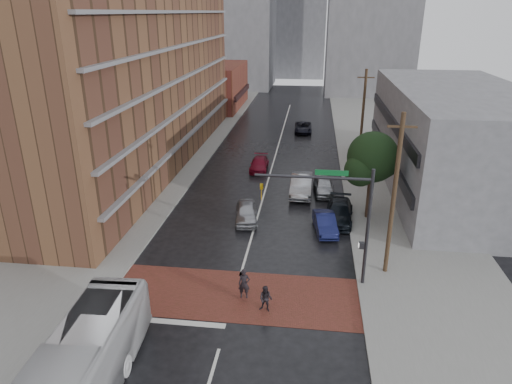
% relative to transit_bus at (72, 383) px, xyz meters
% --- Properties ---
extents(ground, '(160.00, 160.00, 0.00)m').
position_rel_transit_bus_xyz_m(ground, '(4.84, 8.43, -1.61)').
color(ground, black).
rests_on(ground, ground).
extents(crosswalk, '(14.00, 5.00, 0.02)m').
position_rel_transit_bus_xyz_m(crosswalk, '(4.84, 8.93, -1.60)').
color(crosswalk, maroon).
rests_on(crosswalk, ground).
extents(sidewalk_west, '(9.00, 90.00, 0.15)m').
position_rel_transit_bus_xyz_m(sidewalk_west, '(-6.66, 33.43, -1.53)').
color(sidewalk_west, gray).
rests_on(sidewalk_west, ground).
extents(sidewalk_east, '(9.00, 90.00, 0.15)m').
position_rel_transit_bus_xyz_m(sidewalk_east, '(16.34, 33.43, -1.53)').
color(sidewalk_east, gray).
rests_on(sidewalk_east, ground).
extents(apartment_block, '(10.00, 44.00, 28.00)m').
position_rel_transit_bus_xyz_m(apartment_block, '(-9.16, 32.43, 12.39)').
color(apartment_block, brown).
rests_on(apartment_block, ground).
extents(storefront_west, '(8.00, 16.00, 7.00)m').
position_rel_transit_bus_xyz_m(storefront_west, '(-7.16, 62.43, 1.89)').
color(storefront_west, brown).
rests_on(storefront_west, ground).
extents(building_east, '(11.00, 26.00, 9.00)m').
position_rel_transit_bus_xyz_m(building_east, '(21.34, 28.43, 2.89)').
color(building_east, gray).
rests_on(building_east, ground).
extents(distant_tower_west, '(18.00, 16.00, 32.00)m').
position_rel_transit_bus_xyz_m(distant_tower_west, '(-9.16, 86.43, 14.39)').
color(distant_tower_west, gray).
rests_on(distant_tower_west, ground).
extents(distant_tower_center, '(12.00, 10.00, 24.00)m').
position_rel_transit_bus_xyz_m(distant_tower_center, '(4.84, 103.43, 10.39)').
color(distant_tower_center, gray).
rests_on(distant_tower_center, ground).
extents(street_tree, '(4.20, 4.10, 6.90)m').
position_rel_transit_bus_xyz_m(street_tree, '(13.36, 20.46, 3.13)').
color(street_tree, '#332319').
rests_on(street_tree, ground).
extents(signal_mast, '(6.50, 0.30, 7.20)m').
position_rel_transit_bus_xyz_m(signal_mast, '(10.69, 10.93, 3.13)').
color(signal_mast, '#2D2D33').
rests_on(signal_mast, ground).
extents(utility_pole_near, '(1.60, 0.26, 10.00)m').
position_rel_transit_bus_xyz_m(utility_pole_near, '(13.64, 12.43, 3.53)').
color(utility_pole_near, '#473321').
rests_on(utility_pole_near, ground).
extents(utility_pole_far, '(1.60, 0.26, 10.00)m').
position_rel_transit_bus_xyz_m(utility_pole_far, '(13.64, 32.43, 3.53)').
color(utility_pole_far, '#473321').
rests_on(utility_pole_far, ground).
extents(transit_bus, '(3.22, 11.64, 3.21)m').
position_rel_transit_bus_xyz_m(transit_bus, '(0.00, 0.00, 0.00)').
color(transit_bus, silver).
rests_on(transit_bus, ground).
extents(pedestrian_a, '(0.69, 0.50, 1.77)m').
position_rel_transit_bus_xyz_m(pedestrian_a, '(5.41, 8.78, -0.72)').
color(pedestrian_a, black).
rests_on(pedestrian_a, ground).
extents(pedestrian_b, '(0.83, 0.70, 1.51)m').
position_rel_transit_bus_xyz_m(pedestrian_b, '(6.74, 7.70, -0.85)').
color(pedestrian_b, black).
rests_on(pedestrian_b, ground).
extents(car_travel_a, '(2.22, 4.32, 1.41)m').
position_rel_transit_bus_xyz_m(car_travel_a, '(4.07, 18.82, -0.90)').
color(car_travel_a, '#A0A2A8').
rests_on(car_travel_a, ground).
extents(car_travel_b, '(1.88, 5.24, 1.72)m').
position_rel_transit_bus_xyz_m(car_travel_b, '(8.07, 24.94, -0.75)').
color(car_travel_b, '#A7A9AF').
rests_on(car_travel_b, ground).
extents(car_travel_c, '(1.79, 4.27, 1.23)m').
position_rel_transit_bus_xyz_m(car_travel_c, '(3.63, 30.97, -0.99)').
color(car_travel_c, maroon).
rests_on(car_travel_c, ground).
extents(suv_travel, '(2.33, 4.84, 1.33)m').
position_rel_transit_bus_xyz_m(suv_travel, '(7.61, 47.16, -0.94)').
color(suv_travel, black).
rests_on(suv_travel, ground).
extents(car_parked_near, '(1.95, 4.17, 1.32)m').
position_rel_transit_bus_xyz_m(car_parked_near, '(10.04, 17.75, -0.95)').
color(car_parked_near, '#141948').
rests_on(car_parked_near, ground).
extents(car_parked_mid, '(2.39, 5.08, 1.43)m').
position_rel_transit_bus_xyz_m(car_parked_mid, '(11.14, 19.69, -0.89)').
color(car_parked_mid, black).
rests_on(car_parked_mid, ground).
extents(car_parked_far, '(2.03, 4.31, 1.43)m').
position_rel_transit_bus_xyz_m(car_parked_far, '(10.04, 25.29, -0.89)').
color(car_parked_far, '#A0A3A8').
rests_on(car_parked_far, ground).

